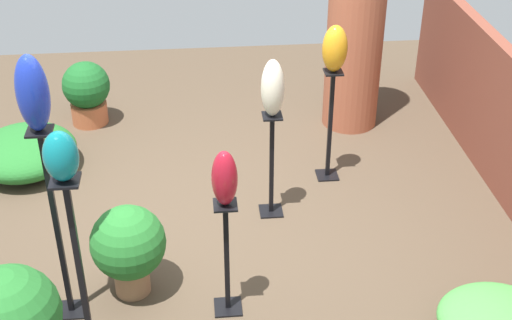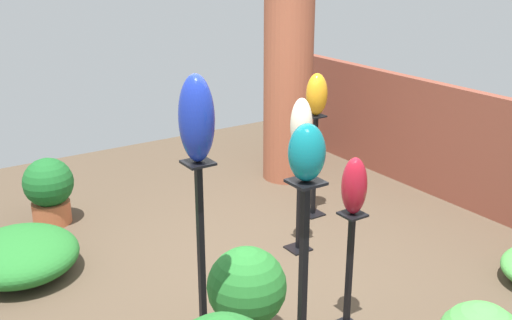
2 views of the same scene
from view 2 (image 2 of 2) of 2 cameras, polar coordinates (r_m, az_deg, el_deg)
ground_plane at (r=5.20m, az=0.58°, el=-10.89°), size 8.00×8.00×0.00m
brick_wall_back at (r=6.66m, az=19.80°, el=0.83°), size 5.60×0.12×1.26m
brick_pillar at (r=6.98m, az=3.10°, el=8.20°), size 0.57×0.57×2.54m
pedestal_ivory at (r=5.44m, az=4.14°, el=-4.44°), size 0.20×0.20×0.95m
pedestal_ruby at (r=4.39m, az=8.83°, el=-11.06°), size 0.20×0.20×0.92m
pedestal_amber at (r=6.14m, az=5.55°, el=-1.01°), size 0.20×0.20×1.08m
pedestal_cobalt at (r=3.73m, az=-5.14°, el=-11.84°), size 0.20×0.20×1.50m
art_vase_ivory at (r=5.17m, az=4.34°, el=3.31°), size 0.20×0.19×0.48m
art_vase_ruby at (r=4.08m, az=9.34°, el=-2.45°), size 0.18×0.17×0.40m
art_vase_teal at (r=2.92m, az=4.87°, el=0.71°), size 0.18×0.19×0.29m
art_vase_amber at (r=5.91m, az=5.81°, el=6.23°), size 0.20×0.22×0.42m
art_vase_cobalt at (r=3.31m, az=-5.69°, el=3.95°), size 0.22×0.20×0.50m
potted_plant_near_pillar at (r=6.32m, az=-19.11°, el=-2.61°), size 0.49×0.49×0.69m
potted_plant_front_left at (r=4.19m, az=-0.89°, el=-12.28°), size 0.55×0.55×0.73m
foliage_bed_west at (r=5.50m, az=-21.50°, el=-8.39°), size 1.00×0.96×0.37m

